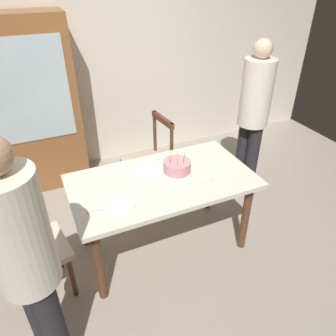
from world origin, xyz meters
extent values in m
plane|color=#9E9384|center=(0.00, 0.00, 0.00)|extent=(6.40, 6.40, 0.00)
cube|color=silver|center=(0.00, 1.85, 1.30)|extent=(6.40, 0.10, 2.60)
cube|color=silver|center=(0.00, 0.00, 0.73)|extent=(1.53, 0.84, 0.04)
cylinder|color=#56331E|center=(-0.67, -0.32, 0.35)|extent=(0.07, 0.07, 0.71)
cylinder|color=#56331E|center=(0.67, -0.32, 0.35)|extent=(0.07, 0.07, 0.71)
cylinder|color=#56331E|center=(-0.67, 0.32, 0.35)|extent=(0.07, 0.07, 0.71)
cylinder|color=#56331E|center=(0.67, 0.32, 0.35)|extent=(0.07, 0.07, 0.71)
cylinder|color=silver|center=(0.16, 0.05, 0.76)|extent=(0.28, 0.28, 0.01)
cylinder|color=#D18C93|center=(0.16, 0.05, 0.81)|extent=(0.24, 0.24, 0.10)
cylinder|color=#66CC72|center=(0.22, 0.05, 0.89)|extent=(0.01, 0.01, 0.05)
sphere|color=#FFC64C|center=(0.22, 0.05, 0.92)|extent=(0.01, 0.01, 0.01)
cylinder|color=yellow|center=(0.19, 0.11, 0.89)|extent=(0.01, 0.01, 0.05)
sphere|color=#FFC64C|center=(0.19, 0.11, 0.92)|extent=(0.01, 0.01, 0.01)
cylinder|color=yellow|center=(0.13, 0.11, 0.89)|extent=(0.01, 0.01, 0.05)
sphere|color=#FFC64C|center=(0.13, 0.11, 0.92)|extent=(0.01, 0.01, 0.01)
cylinder|color=#D872CC|center=(0.09, 0.05, 0.89)|extent=(0.01, 0.01, 0.05)
sphere|color=#FFC64C|center=(0.09, 0.05, 0.92)|extent=(0.01, 0.01, 0.01)
cylinder|color=#66CC72|center=(0.13, -0.01, 0.89)|extent=(0.01, 0.01, 0.05)
sphere|color=#FFC64C|center=(0.13, -0.01, 0.92)|extent=(0.01, 0.01, 0.01)
cylinder|color=#66CC72|center=(0.19, 0.00, 0.89)|extent=(0.01, 0.01, 0.05)
sphere|color=#FFC64C|center=(0.19, 0.00, 0.92)|extent=(0.01, 0.01, 0.01)
cylinder|color=white|center=(-0.42, -0.19, 0.76)|extent=(0.22, 0.22, 0.01)
cylinder|color=white|center=(-0.08, 0.19, 0.76)|extent=(0.22, 0.22, 0.01)
cube|color=silver|center=(-0.58, -0.18, 0.75)|extent=(0.18, 0.04, 0.01)
cube|color=silver|center=(-0.24, 0.20, 0.75)|extent=(0.18, 0.04, 0.01)
cube|color=silver|center=(0.30, -0.18, 0.75)|extent=(0.18, 0.03, 0.01)
cube|color=tan|center=(0.14, 0.74, 0.45)|extent=(0.48, 0.48, 0.05)
cylinder|color=#56331E|center=(-0.05, 0.89, 0.21)|extent=(0.04, 0.04, 0.42)
cylinder|color=#56331E|center=(-0.02, 0.55, 0.21)|extent=(0.04, 0.04, 0.42)
cylinder|color=#56331E|center=(0.29, 0.93, 0.21)|extent=(0.04, 0.04, 0.42)
cylinder|color=#56331E|center=(0.32, 0.59, 0.21)|extent=(0.04, 0.04, 0.42)
cylinder|color=#56331E|center=(0.32, 0.94, 0.70)|extent=(0.04, 0.04, 0.50)
cylinder|color=#56331E|center=(0.35, 0.58, 0.70)|extent=(0.04, 0.04, 0.50)
cube|color=#56331E|center=(0.33, 0.76, 0.92)|extent=(0.08, 0.40, 0.06)
cube|color=beige|center=(-1.07, -0.08, 0.45)|extent=(0.51, 0.51, 0.05)
cylinder|color=#56331E|center=(-0.87, -0.21, 0.21)|extent=(0.04, 0.04, 0.42)
cylinder|color=#56331E|center=(-0.93, 0.12, 0.21)|extent=(0.04, 0.04, 0.42)
cylinder|color=#56331E|center=(-1.20, -0.27, 0.21)|extent=(0.04, 0.04, 0.42)
cylinder|color=#56331E|center=(-1.26, 0.06, 0.21)|extent=(0.04, 0.04, 0.42)
cylinder|color=#262328|center=(-1.03, -0.74, 0.41)|extent=(0.14, 0.14, 0.82)
cylinder|color=#262328|center=(-1.10, -0.62, 0.41)|extent=(0.14, 0.14, 0.82)
cylinder|color=silver|center=(-1.07, -0.68, 1.16)|extent=(0.32, 0.32, 0.68)
cylinder|color=#262328|center=(1.23, 0.54, 0.41)|extent=(0.14, 0.14, 0.82)
cylinder|color=#262328|center=(1.28, 0.42, 0.41)|extent=(0.14, 0.14, 0.82)
cylinder|color=silver|center=(1.26, 0.48, 1.16)|extent=(0.32, 0.32, 0.68)
sphere|color=beige|center=(1.26, 0.48, 1.60)|extent=(0.19, 0.19, 0.19)
cube|color=brown|center=(-0.93, 1.56, 0.95)|extent=(1.10, 0.44, 1.90)
cube|color=silver|center=(-0.93, 1.34, 1.20)|extent=(0.94, 0.01, 1.04)
camera|label=1|loc=(-0.87, -2.03, 2.27)|focal=34.36mm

